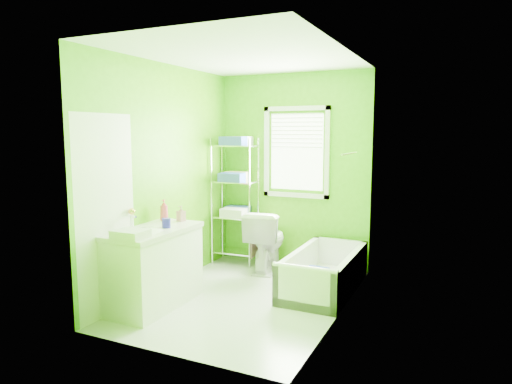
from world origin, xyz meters
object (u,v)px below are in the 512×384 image
at_px(bathtub, 323,278).
at_px(vanity, 154,265).
at_px(toilet, 266,240).
at_px(wire_shelf_unit, 237,186).

height_order(bathtub, vanity, vanity).
bearing_deg(toilet, vanity, 62.22).
bearing_deg(vanity, toilet, 70.87).
xyz_separation_m(toilet, vanity, (-0.57, -1.64, 0.04)).
distance_m(toilet, vanity, 1.74).
distance_m(toilet, wire_shelf_unit, 0.86).
bearing_deg(bathtub, vanity, -141.19).
bearing_deg(bathtub, wire_shelf_unit, 157.45).
bearing_deg(toilet, bathtub, 145.39).
relative_size(bathtub, toilet, 1.83).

